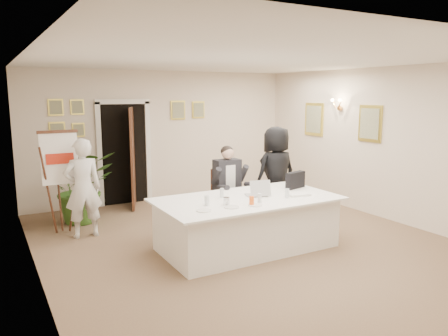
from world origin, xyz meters
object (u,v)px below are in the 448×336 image
object	(u,v)px
standing_man	(83,188)
seated_man	(228,186)
laptop_bag	(295,180)
paper_stack	(298,194)
conference_table	(247,223)
oj_glass	(252,201)
flip_chart	(61,187)
steel_jug	(226,201)
potted_palm	(81,187)
standing_woman	(276,174)
laptop	(256,187)

from	to	relation	value
standing_man	seated_man	bearing A→B (deg)	164.03
standing_man	laptop_bag	xyz separation A→B (m)	(3.09, -1.54, 0.10)
standing_man	paper_stack	world-z (taller)	standing_man
conference_table	standing_man	bearing A→B (deg)	139.54
oj_glass	flip_chart	bearing A→B (deg)	130.63
standing_man	paper_stack	size ratio (longest dim) A/B	4.85
paper_stack	steel_jug	distance (m)	1.25
seated_man	potted_palm	world-z (taller)	seated_man
seated_man	laptop_bag	distance (m)	1.17
standing_man	flip_chart	bearing A→B (deg)	-51.54
standing_woman	laptop	xyz separation A→B (m)	(-1.07, -0.96, 0.05)
flip_chart	standing_woman	size ratio (longest dim) A/B	0.98
paper_stack	flip_chart	bearing A→B (deg)	143.17
potted_palm	laptop_bag	size ratio (longest dim) A/B	3.30
steel_jug	standing_man	bearing A→B (deg)	128.83
laptop	conference_table	bearing A→B (deg)	-143.67
laptop	oj_glass	size ratio (longest dim) A/B	2.64
flip_chart	paper_stack	world-z (taller)	flip_chart
seated_man	paper_stack	xyz separation A→B (m)	(0.49, -1.29, 0.07)
laptop_bag	steel_jug	size ratio (longest dim) A/B	3.53
steel_jug	standing_woman	bearing A→B (deg)	35.29
laptop	flip_chart	bearing A→B (deg)	158.25
laptop_bag	standing_man	bearing A→B (deg)	139.52
standing_woman	laptop_bag	distance (m)	0.87
potted_palm	steel_jug	distance (m)	3.18
conference_table	steel_jug	size ratio (longest dim) A/B	24.68
standing_man	potted_palm	distance (m)	0.93
laptop_bag	steel_jug	distance (m)	1.58
oj_glass	steel_jug	xyz separation A→B (m)	(-0.29, 0.19, -0.01)
laptop	paper_stack	xyz separation A→B (m)	(0.57, -0.30, -0.12)
potted_palm	oj_glass	bearing A→B (deg)	-60.53
conference_table	oj_glass	distance (m)	0.63
laptop	steel_jug	size ratio (longest dim) A/B	3.11
seated_man	oj_glass	distance (m)	1.54
standing_woman	oj_glass	bearing A→B (deg)	42.78
flip_chart	potted_palm	bearing A→B (deg)	51.94
standing_man	standing_woman	world-z (taller)	standing_woman
laptop	potted_palm	bearing A→B (deg)	146.26
seated_man	laptop_bag	world-z (taller)	seated_man
flip_chart	laptop_bag	size ratio (longest dim) A/B	4.37
seated_man	steel_jug	world-z (taller)	seated_man
standing_woman	conference_table	bearing A→B (deg)	37.20
standing_man	paper_stack	distance (m)	3.42
laptop_bag	steel_jug	bearing A→B (deg)	-179.34
laptop_bag	steel_jug	xyz separation A→B (m)	(-1.53, -0.40, -0.08)
seated_man	conference_table	bearing A→B (deg)	-96.20
flip_chart	potted_palm	distance (m)	0.70
laptop	laptop_bag	bearing A→B (deg)	25.11
laptop_bag	potted_palm	bearing A→B (deg)	126.41
flip_chart	steel_jug	xyz separation A→B (m)	(1.84, -2.30, 0.04)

